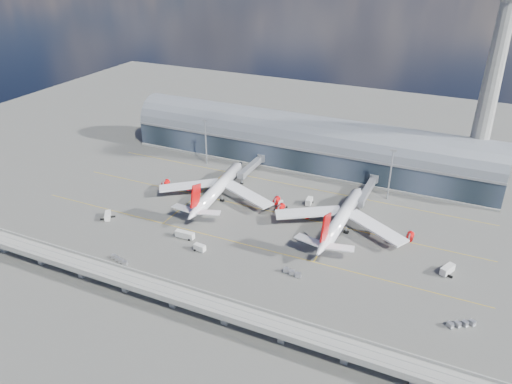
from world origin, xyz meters
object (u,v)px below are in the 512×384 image
at_px(floodlight_mast_left, 206,141).
at_px(service_truck_1, 200,248).
at_px(floodlight_mast_right, 390,173).
at_px(service_truck_0, 108,216).
at_px(airliner_left, 217,189).
at_px(airliner_right, 341,219).
at_px(cargo_train_1, 292,273).
at_px(control_tower, 491,87).
at_px(service_truck_5, 281,206).
at_px(service_truck_3, 447,270).
at_px(service_truck_2, 185,235).
at_px(cargo_train_0, 119,260).
at_px(service_truck_4, 309,201).
at_px(cargo_train_2, 461,324).

xyz_separation_m(floodlight_mast_left, service_truck_1, (40.85, -76.84, -12.22)).
relative_size(floodlight_mast_right, service_truck_0, 3.78).
bearing_deg(airliner_left, service_truck_0, -139.79).
distance_m(floodlight_mast_right, airliner_right, 39.85).
relative_size(service_truck_0, cargo_train_1, 0.86).
relative_size(control_tower, service_truck_5, 14.62).
distance_m(floodlight_mast_left, service_truck_3, 142.76).
bearing_deg(control_tower, floodlight_mast_right, -141.34).
relative_size(control_tower, service_truck_2, 12.21).
xyz_separation_m(service_truck_2, cargo_train_0, (-14.03, -25.31, -0.79)).
bearing_deg(service_truck_4, airliner_left, -167.38).
xyz_separation_m(floodlight_mast_right, cargo_train_1, (-19.67, -76.18, -12.73)).
bearing_deg(service_truck_3, cargo_train_2, -50.47).
relative_size(service_truck_3, cargo_train_1, 0.91).
bearing_deg(airliner_left, service_truck_4, 11.75).
relative_size(service_truck_0, service_truck_5, 0.97).
distance_m(floodlight_mast_right, cargo_train_2, 89.52).
distance_m(airliner_left, airliner_right, 61.68).
relative_size(cargo_train_0, cargo_train_1, 1.17).
bearing_deg(airliner_right, floodlight_mast_right, 71.74).
bearing_deg(airliner_left, cargo_train_0, -104.92).
distance_m(service_truck_4, service_truck_5, 14.39).
height_order(floodlight_mast_right, service_truck_3, floodlight_mast_right).
distance_m(floodlight_mast_left, service_truck_1, 87.87).
bearing_deg(cargo_train_0, service_truck_2, -43.54).
distance_m(service_truck_0, service_truck_4, 92.46).
bearing_deg(cargo_train_1, cargo_train_2, -104.49).
distance_m(service_truck_3, service_truck_4, 71.64).
bearing_deg(cargo_train_1, airliner_right, -22.20).
height_order(service_truck_4, service_truck_5, service_truck_5).
bearing_deg(service_truck_1, service_truck_4, -18.58).
distance_m(airliner_left, service_truck_5, 31.92).
bearing_deg(cargo_train_1, service_truck_1, 79.22).
height_order(floodlight_mast_right, airliner_left, floodlight_mast_right).
xyz_separation_m(airliner_right, service_truck_4, (-19.93, 15.72, -3.66)).
height_order(service_truck_0, service_truck_5, service_truck_5).
height_order(service_truck_2, service_truck_4, service_truck_4).
relative_size(airliner_right, service_truck_1, 12.43).
relative_size(cargo_train_0, cargo_train_2, 1.00).
xyz_separation_m(control_tower, service_truck_5, (-77.53, -59.36, -50.00)).
xyz_separation_m(cargo_train_0, cargo_train_2, (123.73, 17.42, 0.07)).
distance_m(service_truck_1, service_truck_5, 48.42).
height_order(floodlight_mast_left, service_truck_2, floodlight_mast_left).
height_order(service_truck_3, cargo_train_2, service_truck_3).
relative_size(floodlight_mast_left, service_truck_3, 3.61).
distance_m(control_tower, airliner_left, 133.91).
distance_m(service_truck_0, service_truck_2, 40.04).
xyz_separation_m(service_truck_1, service_truck_5, (16.63, 45.47, 0.22)).
height_order(service_truck_2, cargo_train_2, service_truck_2).
relative_size(service_truck_2, service_truck_3, 1.18).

